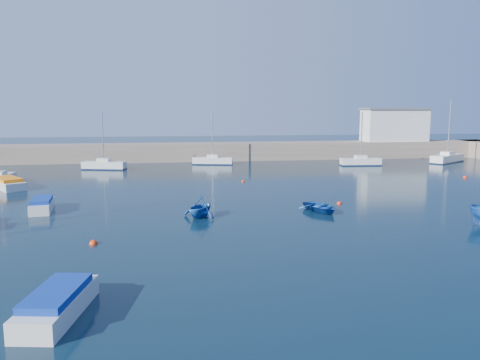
{
  "coord_description": "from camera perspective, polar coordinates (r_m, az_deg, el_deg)",
  "views": [
    {
      "loc": [
        -5.64,
        -24.75,
        7.79
      ],
      "look_at": [
        0.36,
        15.2,
        1.6
      ],
      "focal_mm": 35.0,
      "sensor_mm": 36.0,
      "label": 1
    }
  ],
  "objects": [
    {
      "name": "motorboat_1",
      "position": [
        39.0,
        -22.99,
        -2.81
      ],
      "size": [
        1.95,
        4.24,
        1.0
      ],
      "rotation": [
        0.0,
        0.0,
        0.13
      ],
      "color": "silver",
      "rests_on": "ground"
    },
    {
      "name": "sailboat_3",
      "position": [
        54.38,
        -27.21,
        0.08
      ],
      "size": [
        1.69,
        5.25,
        6.93
      ],
      "rotation": [
        0.0,
        0.0,
        -0.05
      ],
      "color": "silver",
      "rests_on": "ground"
    },
    {
      "name": "sailboat_5",
      "position": [
        62.77,
        -16.24,
        1.77
      ],
      "size": [
        5.72,
        2.84,
        7.38
      ],
      "rotation": [
        0.0,
        0.0,
        1.32
      ],
      "color": "silver",
      "rests_on": "ground"
    },
    {
      "name": "dinghy_center",
      "position": [
        36.22,
        9.77,
        -3.26
      ],
      "size": [
        3.44,
        4.05,
        0.71
      ],
      "primitive_type": "imported",
      "rotation": [
        0.0,
        0.0,
        0.34
      ],
      "color": "#174BA1",
      "rests_on": "ground"
    },
    {
      "name": "motorboat_2",
      "position": [
        51.24,
        -26.46,
        -0.37
      ],
      "size": [
        4.53,
        5.49,
        1.1
      ],
      "rotation": [
        0.0,
        0.0,
        0.59
      ],
      "color": "silver",
      "rests_on": "ground"
    },
    {
      "name": "dinghy_left",
      "position": [
        33.88,
        -4.87,
        -3.27
      ],
      "size": [
        3.77,
        3.86,
        1.55
      ],
      "primitive_type": "imported",
      "rotation": [
        0.0,
        0.0,
        -0.63
      ],
      "color": "#174BA1",
      "rests_on": "ground"
    },
    {
      "name": "buoy_0",
      "position": [
        28.67,
        -17.43,
        -7.47
      ],
      "size": [
        0.5,
        0.5,
        0.5
      ],
      "primitive_type": "sphere",
      "color": "red",
      "rests_on": "ground"
    },
    {
      "name": "motorboat_3",
      "position": [
        19.51,
        -21.39,
        -13.83
      ],
      "size": [
        2.41,
        4.85,
        1.09
      ],
      "rotation": [
        0.0,
        0.0,
        -0.18
      ],
      "color": "silver",
      "rests_on": "ground"
    },
    {
      "name": "sailboat_8",
      "position": [
        74.61,
        23.95,
        2.46
      ],
      "size": [
        6.84,
        5.43,
        9.1
      ],
      "rotation": [
        0.0,
        0.0,
        2.15
      ],
      "color": "silver",
      "rests_on": "ground"
    },
    {
      "name": "sailboat_7",
      "position": [
        66.65,
        14.48,
        2.2
      ],
      "size": [
        5.57,
        1.89,
        7.3
      ],
      "rotation": [
        0.0,
        0.0,
        1.5
      ],
      "color": "silver",
      "rests_on": "ground"
    },
    {
      "name": "buoy_4",
      "position": [
        58.89,
        25.74,
        0.24
      ],
      "size": [
        0.5,
        0.5,
        0.5
      ],
      "primitive_type": "sphere",
      "color": "red",
      "rests_on": "ground"
    },
    {
      "name": "buoy_3",
      "position": [
        50.21,
        0.38,
        -0.21
      ],
      "size": [
        0.4,
        0.4,
        0.4
      ],
      "primitive_type": "sphere",
      "color": "red",
      "rests_on": "ground"
    },
    {
      "name": "buoy_1",
      "position": [
        39.45,
        12.0,
        -2.87
      ],
      "size": [
        0.43,
        0.43,
        0.43
      ],
      "primitive_type": "sphere",
      "color": "red",
      "rests_on": "ground"
    },
    {
      "name": "harbor_office",
      "position": [
        79.27,
        18.3,
        6.33
      ],
      "size": [
        10.0,
        4.0,
        5.0
      ],
      "primitive_type": "cube",
      "color": "silver",
      "rests_on": "back_wall"
    },
    {
      "name": "sailboat_6",
      "position": [
        65.89,
        -3.36,
        2.39
      ],
      "size": [
        5.77,
        2.76,
        7.38
      ],
      "rotation": [
        0.0,
        0.0,
        1.35
      ],
      "color": "silver",
      "rests_on": "ground"
    },
    {
      "name": "back_wall",
      "position": [
        71.27,
        -3.97,
        3.47
      ],
      "size": [
        96.0,
        4.5,
        2.6
      ],
      "primitive_type": "cube",
      "color": "gray",
      "rests_on": "ground"
    },
    {
      "name": "ground",
      "position": [
        26.55,
        4.16,
        -8.37
      ],
      "size": [
        220.0,
        220.0,
        0.0
      ],
      "primitive_type": "plane",
      "color": "black",
      "rests_on": "ground"
    }
  ]
}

